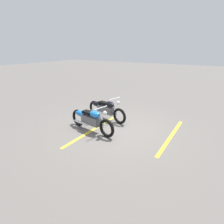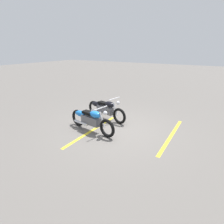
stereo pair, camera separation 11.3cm
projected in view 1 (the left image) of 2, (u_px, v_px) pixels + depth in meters
ground_plane at (113, 128)px, 7.37m from camera, size 60.00×60.00×0.00m
motorcycle_bright_foreground at (90, 119)px, 7.00m from camera, size 2.22×0.66×1.04m
motorcycle_dark_foreground at (105, 109)px, 8.18m from camera, size 2.20×0.73×1.04m
parking_stripe_near at (92, 130)px, 7.15m from camera, size 0.17×3.20×0.01m
parking_stripe_mid at (171, 136)px, 6.68m from camera, size 0.17×3.20×0.01m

